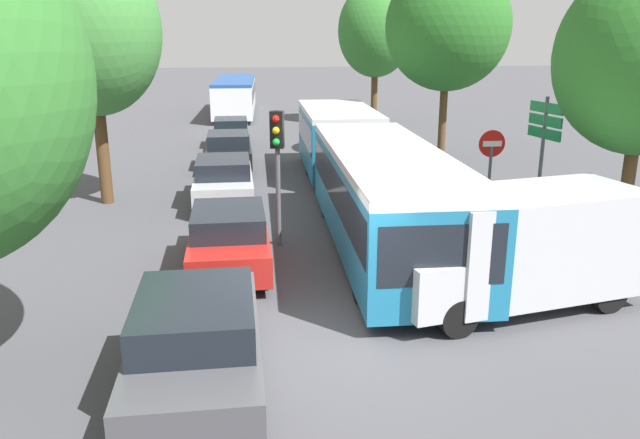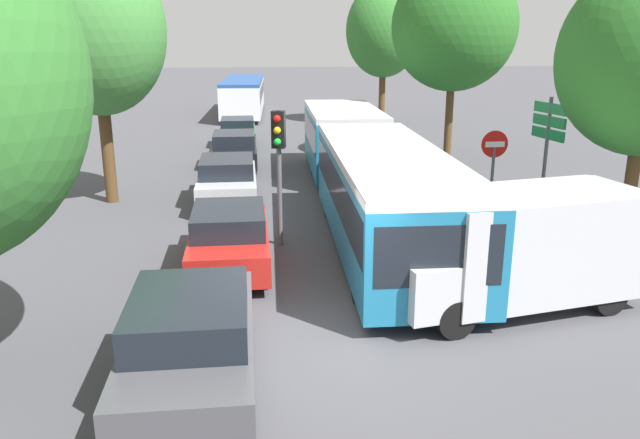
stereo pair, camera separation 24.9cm
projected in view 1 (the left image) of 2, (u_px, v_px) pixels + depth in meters
The scene contains 15 objects.
ground_plane at pixel (334, 346), 10.74m from camera, with size 200.00×200.00×0.00m, color #47474C.
articulated_bus at pixel (361, 164), 18.66m from camera, with size 2.86×17.07×2.53m.
city_bus_rear at pixel (235, 94), 41.83m from camera, with size 2.83×11.15×2.38m.
queued_car_graphite at pixel (197, 341), 9.29m from camera, with size 1.92×4.38×1.51m.
queued_car_red at pixel (229, 238), 14.17m from camera, with size 1.80×4.12×1.42m.
queued_car_silver at pixel (224, 181), 19.71m from camera, with size 1.85×4.24×1.46m.
queued_car_black at pixel (229, 150), 24.99m from camera, with size 1.82×4.17×1.44m.
queued_car_green at pixel (231, 132), 29.90m from camera, with size 1.73×3.95×1.36m.
white_van at pixel (523, 245), 12.08m from camera, with size 5.29×2.91×2.31m.
traffic_light at pixel (277, 148), 15.23m from camera, with size 0.37×0.39×3.40m.
no_entry_sign at pixel (490, 166), 16.22m from camera, with size 0.70×0.08×2.82m.
direction_sign_post at pixel (544, 135), 16.78m from camera, with size 0.28×1.39×3.60m.
tree_left_mid at pixel (91, 30), 18.49m from camera, with size 4.14×4.14×7.86m.
tree_right_mid at pixel (449, 30), 25.32m from camera, with size 5.05×5.05×8.11m.
tree_right_far at pixel (376, 33), 36.58m from camera, with size 4.42×4.42×8.13m.
Camera 1 is at (-1.38, -9.58, 5.14)m, focal length 35.00 mm.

